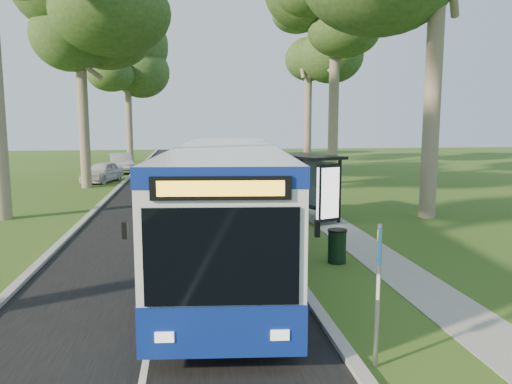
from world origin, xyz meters
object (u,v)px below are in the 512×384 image
litter_bin (337,246)px  car_white (102,172)px  bus (228,205)px  bus_shelter (313,175)px  bus_stop_sign (378,279)px  car_silver (121,163)px

litter_bin → car_white: bearing=115.5°
bus → car_white: size_ratio=3.22×
bus_shelter → litter_bin: bus_shelter is taller
bus_stop_sign → car_silver: 34.63m
bus → bus_shelter: (4.00, 5.98, 0.14)m
car_silver → litter_bin: bearing=-81.6°
bus_shelter → car_silver: (-10.42, 21.31, -1.14)m
bus_shelter → car_white: 18.56m
bus → bus_stop_sign: 6.61m
bus → litter_bin: 3.43m
bus_shelter → bus: bearing=-146.9°
litter_bin → car_white: car_white is taller
litter_bin → bus_shelter: bearing=82.4°
bus_shelter → car_silver: bearing=93.0°
bus → car_white: bus is taller
bus_stop_sign → car_white: bus_stop_sign is taller
bus → car_silver: (-6.41, 27.29, -1.00)m
bus_stop_sign → car_white: bearing=129.4°
car_white → litter_bin: bearing=-48.2°
bus_shelter → car_silver: 23.74m
bus_stop_sign → bus_shelter: bearing=102.0°
car_white → car_silver: size_ratio=0.86×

